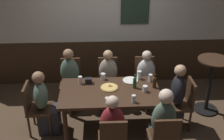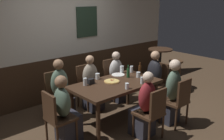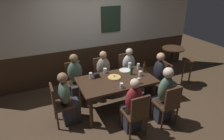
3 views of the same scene
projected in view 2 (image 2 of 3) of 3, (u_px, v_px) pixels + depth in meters
The scene contains 31 objects.
ground_plane at pixel (115, 120), 4.76m from camera, with size 12.00×12.00×0.00m, color #4C3826.
wall_back at pixel (65, 40), 5.58m from camera, with size 6.40×0.13×2.60m.
dining_table at pixel (115, 87), 4.58m from camera, with size 1.60×0.90×0.74m.
chair_left_far at pixel (57, 92), 4.79m from camera, with size 0.40×0.40×0.88m.
chair_head_west at pixel (56, 116), 3.85m from camera, with size 0.40×0.40×0.88m.
chair_mid_near at pixel (152, 111), 4.00m from camera, with size 0.40×0.40×0.88m.
chair_mid_far at pixel (87, 84), 5.24m from camera, with size 0.40×0.40×0.88m.
chair_right_far at pixel (112, 77), 5.69m from camera, with size 0.40×0.40×0.88m.
chair_right_near at pixel (178, 99), 4.45m from camera, with size 0.40×0.40×0.88m.
chair_head_east at pixel (157, 81), 5.40m from camera, with size 0.40×0.40×0.88m.
person_left_far at pixel (62, 95), 4.68m from camera, with size 0.34×0.37×1.16m.
person_head_west at pixel (66, 114), 3.96m from camera, with size 0.37×0.34×1.11m.
person_mid_near at pixel (144, 110), 4.13m from camera, with size 0.34×0.37×1.12m.
person_mid_far at pixel (92, 87), 5.13m from camera, with size 0.34×0.37×1.12m.
person_right_far at pixel (117, 80), 5.58m from camera, with size 0.34×0.37×1.09m.
person_right_near at pixel (171, 96), 4.56m from camera, with size 0.34×0.37×1.20m.
person_head_east at pixel (153, 83), 5.29m from camera, with size 0.37×0.34×1.17m.
pizza at pixel (112, 81), 4.61m from camera, with size 0.28×0.28×0.03m.
pint_glass_pale at pixel (142, 81), 4.51m from camera, with size 0.06×0.06×0.12m.
highball_clear at pixel (127, 86), 4.25m from camera, with size 0.07×0.07×0.10m.
tumbler_water at pixel (138, 75), 4.86m from camera, with size 0.08×0.08×0.10m.
beer_glass_half at pixel (131, 69), 5.17m from camera, with size 0.06×0.06×0.13m.
pint_glass_amber at pixel (85, 82), 4.41m from camera, with size 0.07×0.07×0.13m.
beer_glass_tall at pixel (98, 77), 4.75m from camera, with size 0.08×0.08×0.11m.
pint_glass_stout at pixel (122, 70), 5.13m from camera, with size 0.08×0.08×0.14m.
beer_bottle_green at pixel (128, 73), 4.84m from camera, with size 0.06×0.06×0.24m.
beer_bottle_brown at pixel (140, 70), 5.04m from camera, with size 0.06×0.06×0.25m.
plate_white_large at pixel (118, 75), 5.01m from camera, with size 0.26×0.26×0.01m, color white.
condiment_caddy at pixel (91, 81), 4.51m from camera, with size 0.11×0.09×0.09m, color black.
side_bar_table at pixel (159, 67), 6.05m from camera, with size 0.56×0.56×1.05m.
bar_stool at pixel (176, 67), 6.25m from camera, with size 0.34×0.34×0.72m.
Camera 2 is at (-2.91, -3.17, 2.25)m, focal length 40.80 mm.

